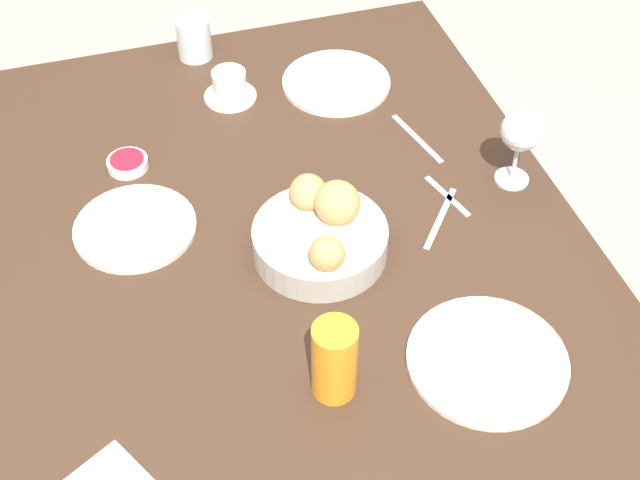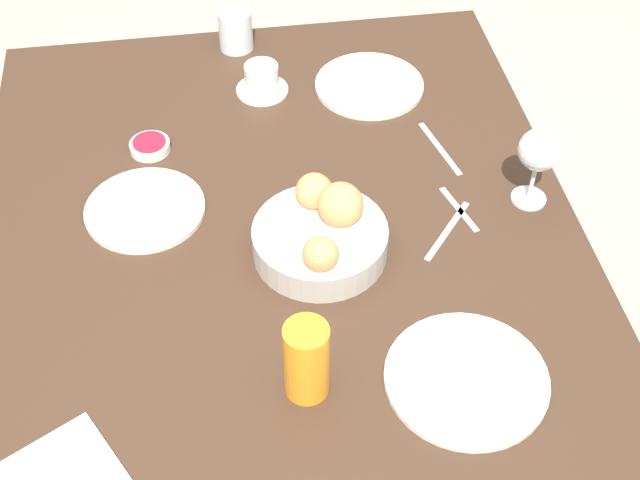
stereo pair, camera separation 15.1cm
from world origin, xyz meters
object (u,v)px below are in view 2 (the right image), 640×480
Objects in this scene: plate_near_left at (466,379)px; juice_glass at (305,360)px; coffee_cup at (262,80)px; fork_silver at (440,148)px; plate_far_center at (145,209)px; bread_basket at (322,234)px; jam_bowl_berry at (150,146)px; spoon_coffee at (459,209)px; plate_near_right at (369,85)px; knife_silver at (447,231)px; napkin at (62,478)px; wine_glass at (539,152)px; water_tumbler at (236,30)px.

juice_glass is at bearing 84.30° from plate_near_left.
coffee_cup is 0.40m from fork_silver.
juice_glass is (-0.42, -0.23, 0.06)m from plate_far_center.
bread_basket is 0.42m from jam_bowl_berry.
bread_basket is at bearing 103.18° from spoon_coffee.
plate_near_right is at bearing 24.28° from fork_silver.
bread_basket reaches higher than knife_silver.
plate_near_right is 1.64× the size of juice_glass.
plate_near_left is (-0.30, -0.17, -0.03)m from bread_basket.
coffee_cup reaches higher than plate_far_center.
fork_silver is (0.23, -0.27, -0.04)m from bread_basket.
fork_silver is 0.79× the size of napkin.
napkin is (-0.52, 0.12, -0.00)m from plate_far_center.
juice_glass reaches higher than bread_basket.
coffee_cup is at bearing 53.53° from fork_silver.
plate_far_center is at bearing 29.00° from juice_glass.
plate_near_right is 1.05× the size of plate_far_center.
plate_near_left and plate_far_center have the same top height.
juice_glass is at bearing 161.98° from plate_near_right.
wine_glass reaches higher than fork_silver.
plate_far_center reaches higher than napkin.
napkin is (-0.84, 0.37, -0.03)m from coffee_cup.
napkin reaches higher than spoon_coffee.
jam_bowl_berry is at bearing 81.68° from fork_silver.
jam_bowl_berry is (-0.16, 0.23, -0.02)m from coffee_cup.
jam_bowl_berry is 0.60m from spoon_coffee.
knife_silver is at bearing -172.62° from plate_near_right.
water_tumbler reaches higher than plate_far_center.
plate_far_center is at bearing 84.10° from wine_glass.
bread_basket is 1.68× the size of juice_glass.
fork_silver is at bearing -9.78° from plate_near_left.
fork_silver is at bearing -49.05° from bread_basket.
fork_silver is 0.22m from knife_silver.
coffee_cup is at bearing -167.15° from water_tumbler.
wine_glass reaches higher than water_tumbler.
jam_bowl_berry is at bearing 36.93° from plate_near_left.
bread_basket is 0.40m from wine_glass.
coffee_cup is 0.66× the size of fork_silver.
plate_near_right is 1.69× the size of knife_silver.
plate_far_center is 2.00× the size of coffee_cup.
knife_silver is at bearing -45.31° from juice_glass.
bread_basket reaches higher than plate_near_left.
knife_silver is (0.31, -0.05, -0.00)m from plate_near_left.
water_tumbler is at bearing 1.57° from juice_glass.
spoon_coffee is at bearing -34.40° from knife_silver.
plate_far_center is at bearing 123.05° from plate_near_right.
plate_near_left is 2.06× the size of spoon_coffee.
spoon_coffee is (-0.57, -0.35, -0.04)m from water_tumbler.
juice_glass is 0.88× the size of wine_glass.
plate_far_center is at bearing 46.88° from plate_near_left.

